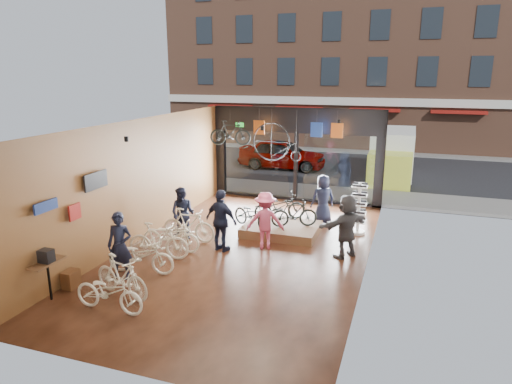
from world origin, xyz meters
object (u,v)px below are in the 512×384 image
at_px(display_bike_left, 252,215).
at_px(customer_0, 120,246).
at_px(box_truck, 392,156).
at_px(customer_1, 183,213).
at_px(customer_3, 265,221).
at_px(floor_bike_1, 122,276).
at_px(customer_4, 323,199).
at_px(street_car, 282,154).
at_px(floor_bike_2, 141,256).
at_px(display_bike_mid, 294,213).
at_px(floor_bike_5, 189,225).
at_px(customer_5, 346,226).
at_px(floor_bike_3, 158,241).
at_px(penny_farthing, 279,143).
at_px(hung_bike, 230,133).
at_px(display_platform, 281,229).
at_px(floor_bike_4, 171,236).
at_px(display_bike_right, 280,207).
at_px(floor_bike_0, 109,292).
at_px(customer_2, 221,221).
at_px(sunglasses_rack, 359,208).

bearing_deg(display_bike_left, customer_0, 179.22).
xyz_separation_m(box_truck, customer_1, (-5.85, -10.60, -0.35)).
bearing_deg(customer_3, box_truck, -123.77).
relative_size(floor_bike_1, display_bike_left, 1.01).
height_order(floor_bike_1, customer_4, customer_4).
distance_m(street_car, floor_bike_2, 14.30).
bearing_deg(customer_1, street_car, 89.34).
bearing_deg(customer_4, customer_0, 26.51).
height_order(street_car, display_bike_left, street_car).
distance_m(floor_bike_1, display_bike_mid, 6.08).
bearing_deg(customer_1, floor_bike_5, -31.85).
xyz_separation_m(customer_1, customer_5, (5.11, 0.17, 0.09)).
bearing_deg(customer_0, display_bike_mid, 41.32).
height_order(street_car, floor_bike_3, street_car).
height_order(customer_3, customer_5, customer_5).
relative_size(floor_bike_2, penny_farthing, 0.98).
height_order(customer_0, customer_4, customer_0).
distance_m(customer_1, customer_4, 4.91).
distance_m(display_bike_mid, customer_5, 2.22).
bearing_deg(customer_4, hung_bike, -42.23).
bearing_deg(display_platform, floor_bike_4, -137.00).
bearing_deg(display_bike_mid, penny_farthing, 0.05).
bearing_deg(customer_0, floor_bike_1, -66.14).
relative_size(floor_bike_3, display_platform, 0.74).
distance_m(floor_bike_2, floor_bike_4, 1.61).
relative_size(display_platform, customer_1, 1.44).
height_order(customer_4, customer_5, customer_5).
bearing_deg(display_bike_right, box_truck, -48.51).
bearing_deg(customer_1, floor_bike_2, -87.05).
xyz_separation_m(floor_bike_0, display_platform, (2.25, 6.08, -0.31)).
bearing_deg(customer_2, sunglasses_rack, -126.76).
xyz_separation_m(street_car, customer_0, (-0.16, -14.72, 0.08)).
height_order(floor_bike_4, display_platform, floor_bike_4).
bearing_deg(floor_bike_0, sunglasses_rack, -32.27).
distance_m(floor_bike_4, display_platform, 3.70).
bearing_deg(display_bike_left, display_platform, -26.88).
xyz_separation_m(customer_4, sunglasses_rack, (1.31, -0.70, -0.01)).
xyz_separation_m(display_bike_mid, customer_5, (1.83, -1.23, 0.17)).
distance_m(floor_bike_1, floor_bike_3, 2.30).
distance_m(floor_bike_0, display_bike_right, 6.94).
xyz_separation_m(floor_bike_5, hung_bike, (-0.16, 3.97, 2.39)).
xyz_separation_m(display_bike_mid, display_bike_right, (-0.65, 0.57, 0.01)).
distance_m(customer_1, sunglasses_rack, 5.69).
xyz_separation_m(street_car, floor_bike_1, (0.45, -15.58, -0.30)).
xyz_separation_m(floor_bike_3, customer_0, (-0.25, -1.42, 0.35)).
bearing_deg(sunglasses_rack, customer_5, -92.97).
bearing_deg(display_bike_left, box_truck, 6.62).
bearing_deg(display_bike_mid, floor_bike_4, 103.98).
xyz_separation_m(floor_bike_1, sunglasses_rack, (4.76, 6.25, 0.35)).
bearing_deg(display_bike_left, floor_bike_4, 163.83).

